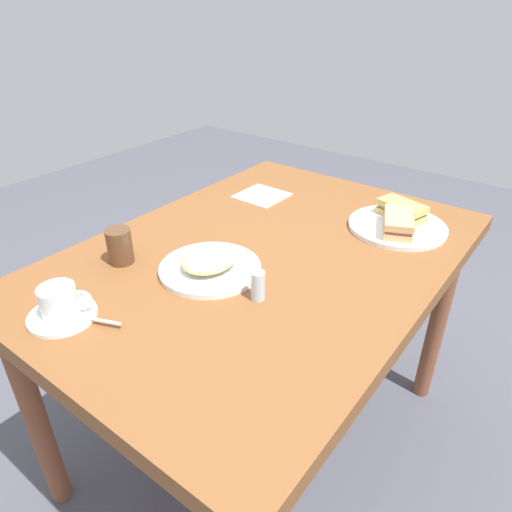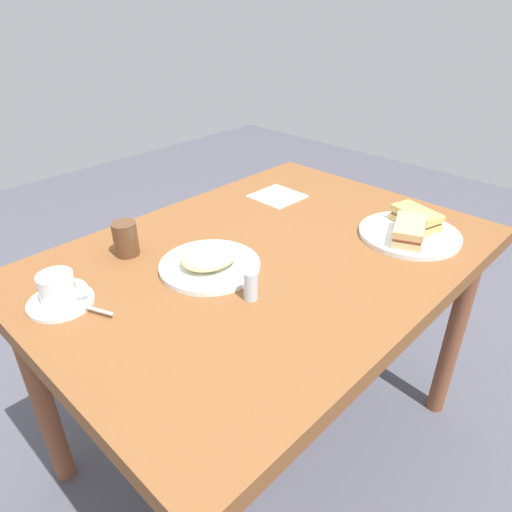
{
  "view_description": "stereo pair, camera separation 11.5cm",
  "coord_description": "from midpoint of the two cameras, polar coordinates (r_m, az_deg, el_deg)",
  "views": [
    {
      "loc": [
        -0.86,
        -0.63,
        1.35
      ],
      "look_at": [
        -0.07,
        -0.03,
        0.77
      ],
      "focal_mm": 32.37,
      "sensor_mm": 36.0,
      "label": 1
    },
    {
      "loc": [
        -0.79,
        -0.72,
        1.35
      ],
      "look_at": [
        -0.07,
        -0.03,
        0.77
      ],
      "focal_mm": 32.37,
      "sensor_mm": 36.0,
      "label": 2
    }
  ],
  "objects": [
    {
      "name": "ground_plane",
      "position": [
        1.72,
        3.06,
        -21.56
      ],
      "size": [
        6.0,
        6.0,
        0.0
      ],
      "primitive_type": "plane",
      "color": "#494954"
    },
    {
      "name": "dining_table",
      "position": [
        1.27,
        3.86,
        -2.82
      ],
      "size": [
        1.22,
        0.87,
        0.74
      ],
      "color": "brown",
      "rests_on": "ground_plane"
    },
    {
      "name": "sandwich_plate",
      "position": [
        1.39,
        20.71,
        2.47
      ],
      "size": [
        0.28,
        0.28,
        0.01
      ],
      "primitive_type": "cylinder",
      "color": "white",
      "rests_on": "dining_table"
    },
    {
      "name": "sandwich_front",
      "position": [
        1.34,
        20.76,
        2.89
      ],
      "size": [
        0.17,
        0.13,
        0.05
      ],
      "color": "tan",
      "rests_on": "sandwich_plate"
    },
    {
      "name": "sandwich_back",
      "position": [
        1.43,
        21.38,
        4.4
      ],
      "size": [
        0.11,
        0.15,
        0.05
      ],
      "color": "tan",
      "rests_on": "sandwich_plate"
    },
    {
      "name": "coffee_saucer",
      "position": [
        1.09,
        -20.24,
        -5.49
      ],
      "size": [
        0.14,
        0.14,
        0.01
      ],
      "primitive_type": "cylinder",
      "color": "white",
      "rests_on": "dining_table"
    },
    {
      "name": "coffee_cup",
      "position": [
        1.07,
        -20.52,
        -3.73
      ],
      "size": [
        0.09,
        0.09,
        0.07
      ],
      "color": "white",
      "rests_on": "coffee_saucer"
    },
    {
      "name": "spoon",
      "position": [
        1.05,
        -17.23,
        -6.15
      ],
      "size": [
        0.05,
        0.1,
        0.01
      ],
      "color": "silver",
      "rests_on": "coffee_saucer"
    },
    {
      "name": "side_plate",
      "position": [
        1.15,
        -2.9,
        -1.29
      ],
      "size": [
        0.25,
        0.25,
        0.01
      ],
      "primitive_type": "cylinder",
      "color": "white",
      "rests_on": "dining_table"
    },
    {
      "name": "side_food_pile",
      "position": [
        1.14,
        -2.93,
        -0.05
      ],
      "size": [
        0.15,
        0.13,
        0.04
      ],
      "primitive_type": "ellipsoid",
      "color": "#E1C483",
      "rests_on": "side_plate"
    },
    {
      "name": "napkin",
      "position": [
        1.57,
        4.77,
        7.32
      ],
      "size": [
        0.15,
        0.15,
        0.0
      ],
      "primitive_type": "cube",
      "rotation": [
        0.0,
        0.0,
        -0.02
      ],
      "color": "white",
      "rests_on": "dining_table"
    },
    {
      "name": "salt_shaker",
      "position": [
        1.03,
        2.53,
        -3.77
      ],
      "size": [
        0.03,
        0.03,
        0.07
      ],
      "primitive_type": "cylinder",
      "color": "silver",
      "rests_on": "dining_table"
    },
    {
      "name": "drinking_glass",
      "position": [
        1.23,
        -13.28,
        2.03
      ],
      "size": [
        0.06,
        0.06,
        0.09
      ],
      "primitive_type": "cylinder",
      "color": "brown",
      "rests_on": "dining_table"
    }
  ]
}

